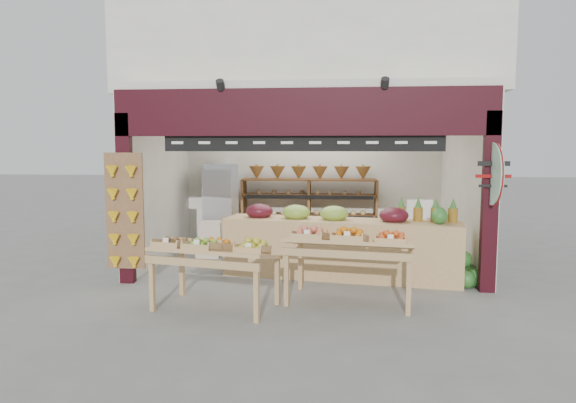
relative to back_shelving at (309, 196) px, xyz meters
The scene contains 11 objects.
ground 2.18m from the back_shelving, 88.70° to the right, with size 60.00×60.00×0.00m, color slate.
shop_structure 2.80m from the back_shelving, 80.32° to the right, with size 6.36×5.12×5.40m.
banana_board 4.05m from the back_shelving, 131.53° to the right, with size 0.60×0.15×1.80m.
gift_sign 4.15m from the back_shelving, 47.11° to the right, with size 0.04×0.93×0.92m.
back_shelving is the anchor object (origin of this frame).
refrigerator 1.88m from the back_shelving, behind, with size 0.70×0.70×1.80m, color silver.
cardboard_stack 2.08m from the back_shelving, 152.15° to the right, with size 1.02×0.74×0.70m.
mid_counter 2.43m from the back_shelving, 74.68° to the right, with size 3.89×1.30×1.18m.
display_table_left 4.17m from the back_shelving, 105.55° to the right, with size 1.73×1.20×1.01m.
display_table_right 3.62m from the back_shelving, 78.82° to the right, with size 1.84×1.21×1.08m.
watermelon_pile 3.68m from the back_shelving, 45.43° to the right, with size 0.75×0.70×0.53m.
Camera 1 is at (0.53, -8.72, 2.12)m, focal length 32.00 mm.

